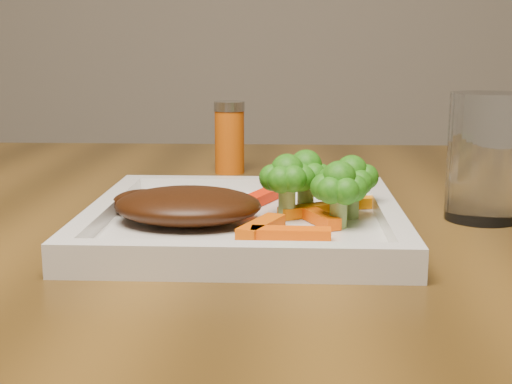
{
  "coord_description": "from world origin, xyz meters",
  "views": [
    {
      "loc": [
        -0.02,
        -0.75,
        0.91
      ],
      "look_at": [
        -0.04,
        -0.14,
        0.79
      ],
      "focal_mm": 50.0,
      "sensor_mm": 36.0,
      "label": 1
    }
  ],
  "objects_px": {
    "steak": "(188,205)",
    "drinking_glass": "(485,157)",
    "plate": "(245,226)",
    "spice_shaker": "(229,137)"
  },
  "relations": [
    {
      "from": "plate",
      "to": "drinking_glass",
      "type": "bearing_deg",
      "value": 14.94
    },
    {
      "from": "plate",
      "to": "steak",
      "type": "relative_size",
      "value": 2.11
    },
    {
      "from": "steak",
      "to": "drinking_glass",
      "type": "bearing_deg",
      "value": 14.72
    },
    {
      "from": "plate",
      "to": "drinking_glass",
      "type": "height_order",
      "value": "drinking_glass"
    },
    {
      "from": "steak",
      "to": "drinking_glass",
      "type": "height_order",
      "value": "drinking_glass"
    },
    {
      "from": "steak",
      "to": "spice_shaker",
      "type": "height_order",
      "value": "spice_shaker"
    },
    {
      "from": "plate",
      "to": "steak",
      "type": "distance_m",
      "value": 0.05
    },
    {
      "from": "steak",
      "to": "spice_shaker",
      "type": "bearing_deg",
      "value": 88.07
    },
    {
      "from": "plate",
      "to": "spice_shaker",
      "type": "xyz_separation_m",
      "value": [
        -0.04,
        0.3,
        0.04
      ]
    },
    {
      "from": "plate",
      "to": "spice_shaker",
      "type": "relative_size",
      "value": 2.93
    }
  ]
}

